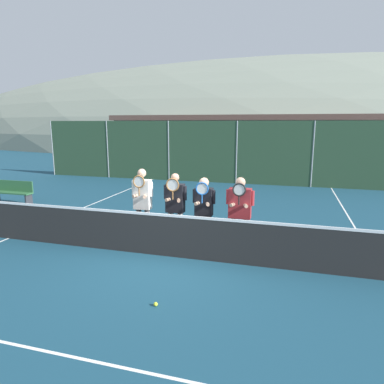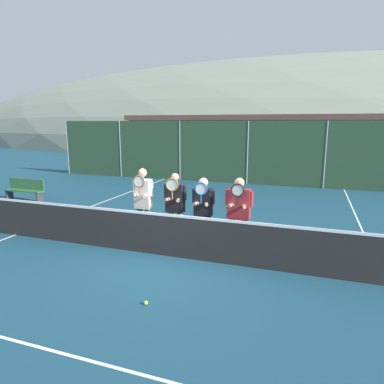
# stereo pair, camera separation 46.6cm
# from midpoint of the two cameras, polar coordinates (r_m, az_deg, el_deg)

# --- Properties ---
(ground_plane) EXTENTS (120.00, 120.00, 0.00)m
(ground_plane) POSITION_cam_midpoint_polar(r_m,az_deg,el_deg) (7.81, -2.50, -10.58)
(ground_plane) COLOR navy
(hill_distant) EXTENTS (129.22, 71.79, 25.13)m
(hill_distant) POSITION_cam_midpoint_polar(r_m,az_deg,el_deg) (62.54, 17.05, 8.30)
(hill_distant) COLOR gray
(hill_distant) RESTS_ON ground_plane
(clubhouse_building) EXTENTS (18.97, 5.50, 3.46)m
(clubhouse_building) POSITION_cam_midpoint_polar(r_m,az_deg,el_deg) (25.77, 11.49, 8.63)
(clubhouse_building) COLOR tan
(clubhouse_building) RESTS_ON ground_plane
(fence_back) EXTENTS (20.98, 0.06, 3.03)m
(fence_back) POSITION_cam_midpoint_polar(r_m,az_deg,el_deg) (16.72, 10.03, 6.44)
(fence_back) COLOR gray
(fence_back) RESTS_ON ground_plane
(tennis_net) EXTENTS (11.78, 0.09, 1.08)m
(tennis_net) POSITION_cam_midpoint_polar(r_m,az_deg,el_deg) (7.64, -2.53, -7.08)
(tennis_net) COLOR gray
(tennis_net) RESTS_ON ground_plane
(court_line_left_sideline) EXTENTS (0.05, 16.00, 0.01)m
(court_line_left_sideline) POSITION_cam_midpoint_polar(r_m,az_deg,el_deg) (12.38, -16.33, -2.67)
(court_line_left_sideline) COLOR white
(court_line_left_sideline) RESTS_ON ground_plane
(court_line_right_sideline) EXTENTS (0.05, 16.00, 0.01)m
(court_line_right_sideline) POSITION_cam_midpoint_polar(r_m,az_deg,el_deg) (10.28, 28.01, -6.46)
(court_line_right_sideline) COLOR white
(court_line_right_sideline) RESTS_ON ground_plane
(court_line_service_near) EXTENTS (8.77, 0.05, 0.01)m
(court_line_service_near) POSITION_cam_midpoint_polar(r_m,az_deg,el_deg) (5.12, -18.65, -24.05)
(court_line_service_near) COLOR white
(court_line_service_near) RESTS_ON ground_plane
(player_leftmost) EXTENTS (0.54, 0.34, 1.87)m
(player_leftmost) POSITION_cam_midpoint_polar(r_m,az_deg,el_deg) (8.31, -6.56, -1.40)
(player_leftmost) COLOR #56565B
(player_leftmost) RESTS_ON ground_plane
(player_center_left) EXTENTS (0.56, 0.34, 1.78)m
(player_center_left) POSITION_cam_midpoint_polar(r_m,az_deg,el_deg) (8.08, -1.19, -2.05)
(player_center_left) COLOR white
(player_center_left) RESTS_ON ground_plane
(player_center_right) EXTENTS (0.54, 0.34, 1.71)m
(player_center_right) POSITION_cam_midpoint_polar(r_m,az_deg,el_deg) (7.89, 3.57, -2.61)
(player_center_right) COLOR #56565B
(player_center_right) RESTS_ON ground_plane
(player_rightmost) EXTENTS (0.63, 0.34, 1.76)m
(player_rightmost) POSITION_cam_midpoint_polar(r_m,az_deg,el_deg) (7.65, 9.52, -2.88)
(player_rightmost) COLOR #232838
(player_rightmost) RESTS_ON ground_plane
(car_far_left) EXTENTS (4.11, 1.92, 1.70)m
(car_far_left) POSITION_cam_midpoint_polar(r_m,az_deg,el_deg) (21.64, -6.70, 5.94)
(car_far_left) COLOR navy
(car_far_left) RESTS_ON ground_plane
(car_left_of_center) EXTENTS (4.33, 1.98, 1.67)m
(car_left_of_center) POSITION_cam_midpoint_polar(r_m,az_deg,el_deg) (19.65, 5.58, 5.38)
(car_left_of_center) COLOR navy
(car_left_of_center) RESTS_ON ground_plane
(car_center) EXTENTS (4.52, 2.06, 1.89)m
(car_center) POSITION_cam_midpoint_polar(r_m,az_deg,el_deg) (19.13, 20.42, 4.84)
(car_center) COLOR navy
(car_center) RESTS_ON ground_plane
(bench_courtside) EXTENTS (1.62, 0.36, 0.85)m
(bench_courtside) POSITION_cam_midpoint_polar(r_m,az_deg,el_deg) (14.25, -25.25, 0.38)
(bench_courtside) COLOR #2D6038
(bench_courtside) RESTS_ON ground_plane
(tennis_ball_on_court) EXTENTS (0.07, 0.07, 0.07)m
(tennis_ball_on_court) POSITION_cam_midpoint_polar(r_m,az_deg,el_deg) (5.91, -5.35, -17.96)
(tennis_ball_on_court) COLOR #CCDB33
(tennis_ball_on_court) RESTS_ON ground_plane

